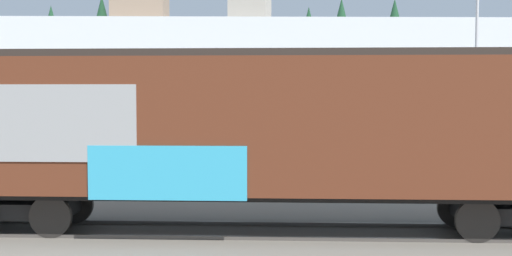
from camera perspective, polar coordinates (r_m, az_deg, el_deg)
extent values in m
plane|color=slate|center=(13.59, 2.48, -9.91)|extent=(260.00, 260.00, 0.00)
cube|color=#4C4742|center=(12.86, 0.42, -10.48)|extent=(59.87, 4.11, 0.08)
cube|color=#4C4742|center=(14.26, 0.65, -9.11)|extent=(59.87, 4.11, 0.08)
cube|color=#5B2B19|center=(13.23, 0.55, 0.41)|extent=(17.04, 3.97, 2.84)
cube|color=#2D2823|center=(13.24, 0.55, 7.08)|extent=(16.03, 1.47, 0.24)
cube|color=#999999|center=(12.72, -19.51, 0.43)|extent=(3.71, 0.28, 1.56)
cube|color=#33A5CC|center=(12.09, -8.51, -4.29)|extent=(3.21, 0.24, 1.10)
cube|color=black|center=(13.39, 0.54, -6.10)|extent=(16.62, 2.67, 0.20)
cube|color=black|center=(14.67, -21.10, -7.11)|extent=(2.18, 1.42, 0.36)
cylinder|color=black|center=(15.68, -22.89, -6.68)|extent=(0.93, 0.18, 0.92)
cylinder|color=black|center=(13.71, -19.04, -8.00)|extent=(0.93, 0.18, 0.92)
cylinder|color=black|center=(15.03, -16.99, -6.98)|extent=(0.93, 0.18, 0.92)
cube|color=black|center=(14.31, 22.79, -7.40)|extent=(2.18, 1.42, 0.36)
cylinder|color=black|center=(13.37, 20.39, -8.30)|extent=(0.93, 0.18, 0.92)
cylinder|color=black|center=(14.73, 18.68, -7.22)|extent=(0.93, 0.18, 0.92)
cylinder|color=silver|center=(25.91, 20.29, 5.43)|extent=(0.12, 0.12, 8.34)
cube|color=silver|center=(87.66, -0.59, 5.04)|extent=(136.89, 41.98, 11.72)
cube|color=#9E9384|center=(75.73, -0.58, 11.07)|extent=(5.51, 5.67, 3.42)
cube|color=#8C725B|center=(76.83, -11.02, 10.91)|extent=(6.71, 5.09, 3.44)
cone|color=#193D23|center=(76.36, 8.17, 10.94)|extent=(1.67, 1.67, 3.33)
cone|color=#193D23|center=(79.05, -14.52, 10.80)|extent=(1.92, 1.92, 3.85)
cone|color=#193D23|center=(80.87, 13.11, 10.64)|extent=(1.91, 1.91, 3.83)
cone|color=#193D23|center=(79.53, -13.40, 10.51)|extent=(1.57, 1.57, 3.13)
cone|color=#193D23|center=(81.70, 5.07, 10.39)|extent=(1.57, 1.57, 3.14)
cone|color=#193D23|center=(84.33, -19.00, 9.99)|extent=(1.55, 1.55, 3.11)
cube|color=#B7BABF|center=(19.93, -11.93, -3.88)|extent=(4.31, 2.03, 0.65)
cube|color=#2D333D|center=(19.90, -12.41, -1.98)|extent=(2.30, 1.71, 0.67)
cylinder|color=black|center=(20.45, -7.44, -4.58)|extent=(0.65, 0.27, 0.64)
cylinder|color=black|center=(18.86, -8.36, -5.25)|extent=(0.65, 0.27, 0.64)
cylinder|color=black|center=(21.16, -15.09, -4.40)|extent=(0.65, 0.27, 0.64)
cylinder|color=black|center=(19.62, -16.59, -5.02)|extent=(0.65, 0.27, 0.64)
cube|color=#9E8966|center=(20.30, 2.70, -3.72)|extent=(4.04, 1.79, 0.63)
cube|color=#2D333D|center=(20.22, 2.08, -2.00)|extent=(2.23, 1.58, 0.60)
cylinder|color=black|center=(21.25, 6.27, -4.28)|extent=(0.64, 0.23, 0.64)
cylinder|color=black|center=(19.65, 6.80, -4.89)|extent=(0.64, 0.23, 0.64)
cylinder|color=black|center=(21.12, -1.11, -4.30)|extent=(0.64, 0.23, 0.64)
cylinder|color=black|center=(19.51, -1.19, -4.93)|extent=(0.64, 0.23, 0.64)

